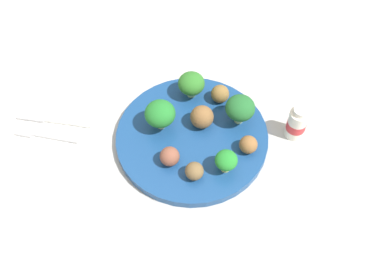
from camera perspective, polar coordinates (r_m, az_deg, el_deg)
name	(u,v)px	position (r m, az deg, el deg)	size (l,w,h in m)	color
ground_plane	(192,139)	(0.81, 0.00, -1.49)	(4.00, 4.00, 0.00)	#B2B2AD
plate	(192,137)	(0.81, 0.00, -1.17)	(0.28, 0.28, 0.02)	navy
broccoli_floret_front_right	(226,161)	(0.74, 4.49, -4.27)	(0.04, 0.04, 0.05)	#ABBE67
broccoli_floret_center	(240,108)	(0.79, 6.31, 2.58)	(0.05, 0.05, 0.06)	#95BA83
broccoli_floret_mid_right	(191,84)	(0.83, -0.08, 5.80)	(0.05, 0.05, 0.05)	#95BB7A
broccoli_floret_far_rim	(160,114)	(0.78, -4.19, 1.85)	(0.06, 0.06, 0.06)	#A0BA83
meatball_back_right	(194,171)	(0.74, 0.31, -5.65)	(0.03, 0.03, 0.03)	brown
meatball_back_left	(170,156)	(0.75, -2.93, -3.72)	(0.03, 0.03, 0.03)	brown
meatball_mid_left	(202,117)	(0.80, 1.30, 1.46)	(0.04, 0.04, 0.04)	brown
meatball_front_right	(220,94)	(0.84, 3.69, 4.48)	(0.04, 0.04, 0.04)	brown
meatball_center	(248,145)	(0.77, 7.37, -2.16)	(0.03, 0.03, 0.03)	brown
napkin	(52,129)	(0.87, -17.87, -0.09)	(0.17, 0.12, 0.01)	white
fork	(44,134)	(0.86, -18.82, -0.78)	(0.12, 0.02, 0.01)	silver
knife	(51,119)	(0.87, -17.98, 1.11)	(0.15, 0.02, 0.01)	white
yogurt_bottle	(297,123)	(0.82, 13.52, 0.58)	(0.04, 0.04, 0.07)	white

